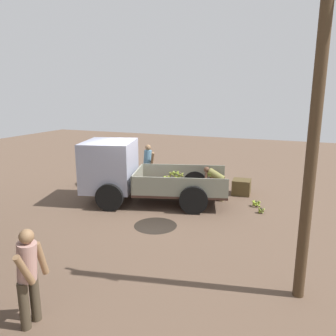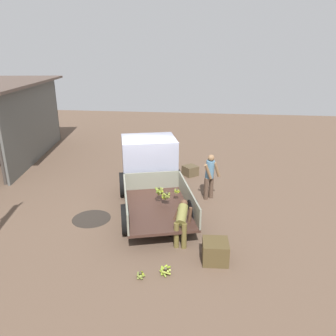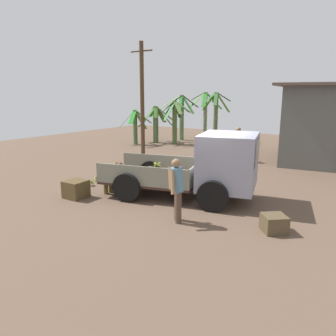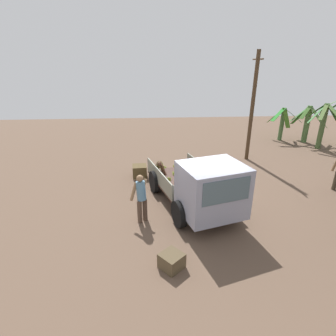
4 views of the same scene
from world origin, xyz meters
name	(u,v)px [view 2 (image 2 of 4)]	position (x,y,z in m)	size (l,w,h in m)	color
ground	(150,200)	(0.00, 0.00, 0.00)	(36.00, 36.00, 0.00)	brown
mud_patch_0	(92,219)	(-1.59, 1.66, 0.00)	(1.24, 1.24, 0.01)	#2C251F
cargo_truck	(150,167)	(0.40, 0.06, 1.13)	(5.22, 3.24, 2.13)	#3D261F
person_foreground_visitor	(210,175)	(0.44, -2.11, 0.94)	(0.63, 0.64, 1.70)	#4E3A2D
person_worker_loading	(182,220)	(-2.62, -1.36, 0.71)	(0.81, 0.59, 1.16)	brown
banana_bunch_on_ground_0	(140,275)	(-4.30, -0.52, 0.10)	(0.22, 0.22, 0.19)	#403A29
banana_bunch_on_ground_1	(165,270)	(-4.08, -1.09, 0.12)	(0.31, 0.31, 0.22)	brown
wooden_crate_0	(215,251)	(-3.36, -2.29, 0.28)	(0.66, 0.66, 0.56)	#4E3F23
wooden_crate_1	(190,171)	(2.75, -1.27, 0.21)	(0.55, 0.55, 0.42)	brown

